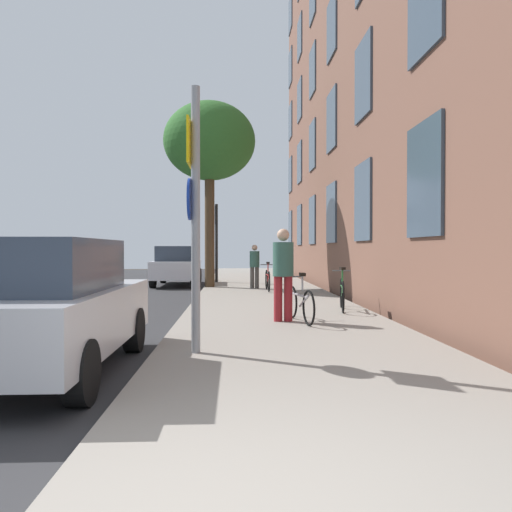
{
  "coord_description": "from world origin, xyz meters",
  "views": [
    {
      "loc": [
        0.11,
        -2.42,
        1.51
      ],
      "look_at": [
        0.73,
        11.69,
        1.32
      ],
      "focal_mm": 35.1,
      "sensor_mm": 36.0,
      "label": 1
    }
  ],
  "objects": [
    {
      "name": "pedestrian_1",
      "position": [
        0.83,
        15.29,
        1.0
      ],
      "size": [
        0.49,
        0.49,
        1.55
      ],
      "color": "#4C4742",
      "rests_on": "sidewalk"
    },
    {
      "name": "tree_near",
      "position": [
        -0.8,
        16.07,
        5.44
      ],
      "size": [
        3.37,
        3.37,
        6.8
      ],
      "color": "#4C3823",
      "rests_on": "sidewalk"
    },
    {
      "name": "traffic_light",
      "position": [
        -0.75,
        18.75,
        2.38
      ],
      "size": [
        0.43,
        0.24,
        3.29
      ],
      "color": "black",
      "rests_on": "sidewalk"
    },
    {
      "name": "sidewalk",
      "position": [
        1.1,
        15.0,
        0.06
      ],
      "size": [
        4.2,
        38.0,
        0.12
      ],
      "primitive_type": "cube",
      "color": "gray",
      "rests_on": "ground"
    },
    {
      "name": "bicycle_1",
      "position": [
        2.56,
        8.84,
        0.51
      ],
      "size": [
        0.47,
        1.71,
        0.99
      ],
      "color": "black",
      "rests_on": "sidewalk"
    },
    {
      "name": "building_facade",
      "position": [
        3.69,
        14.5,
        9.98
      ],
      "size": [
        0.56,
        27.0,
        19.93
      ],
      "color": "brown",
      "rests_on": "ground"
    },
    {
      "name": "car_0",
      "position": [
        -2.17,
        3.61,
        0.84
      ],
      "size": [
        1.84,
        3.95,
        1.62
      ],
      "color": "#B7B7BC",
      "rests_on": "road_asphalt"
    },
    {
      "name": "car_1",
      "position": [
        -2.26,
        18.45,
        0.84
      ],
      "size": [
        1.79,
        4.45,
        1.62
      ],
      "color": "silver",
      "rests_on": "road_asphalt"
    },
    {
      "name": "pedestrian_0",
      "position": [
        1.05,
        7.16,
        1.14
      ],
      "size": [
        0.44,
        0.44,
        1.79
      ],
      "color": "maroon",
      "rests_on": "sidewalk"
    },
    {
      "name": "bicycle_2",
      "position": [
        1.23,
        14.22,
        0.5
      ],
      "size": [
        0.42,
        1.71,
        0.97
      ],
      "color": "black",
      "rests_on": "sidewalk"
    },
    {
      "name": "sign_post",
      "position": [
        -0.43,
        4.31,
        2.1
      ],
      "size": [
        0.16,
        0.6,
        3.57
      ],
      "color": "gray",
      "rests_on": "sidewalk"
    },
    {
      "name": "road_asphalt",
      "position": [
        -4.5,
        15.0,
        0.01
      ],
      "size": [
        7.0,
        38.0,
        0.01
      ],
      "primitive_type": "cube",
      "color": "#2D2D30",
      "rests_on": "ground"
    },
    {
      "name": "ground_plane",
      "position": [
        -2.4,
        15.0,
        0.0
      ],
      "size": [
        41.8,
        41.8,
        0.0
      ],
      "primitive_type": "plane",
      "color": "#332D28"
    },
    {
      "name": "bicycle_0",
      "position": [
        1.37,
        7.06,
        0.49
      ],
      "size": [
        0.47,
        1.7,
        0.95
      ],
      "color": "black",
      "rests_on": "sidewalk"
    }
  ]
}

